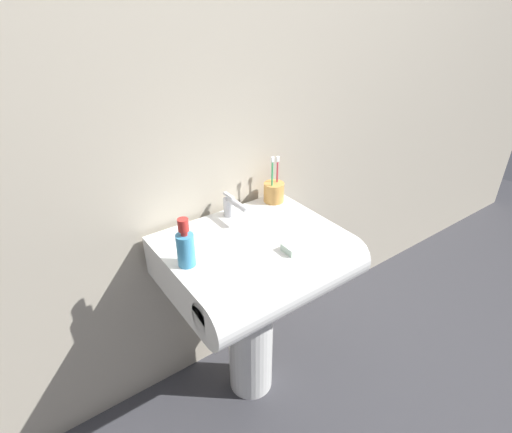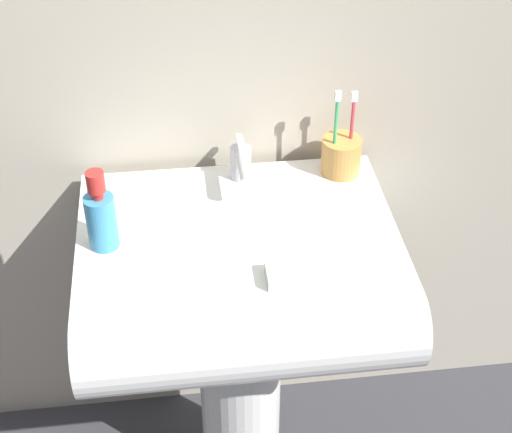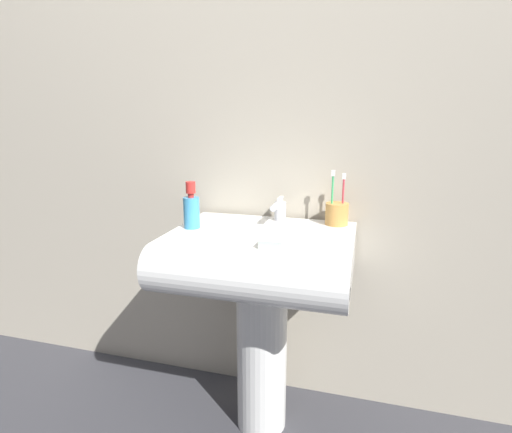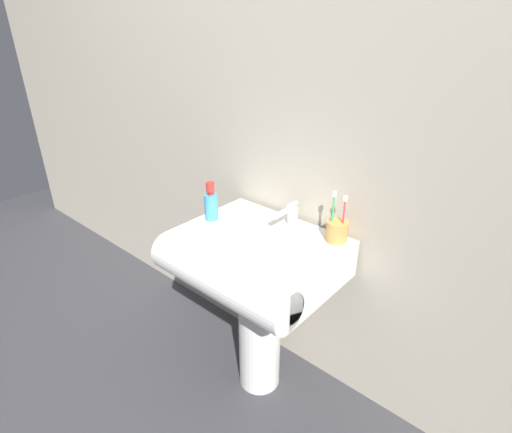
# 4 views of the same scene
# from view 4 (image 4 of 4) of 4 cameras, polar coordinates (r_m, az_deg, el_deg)

# --- Properties ---
(ground_plane) EXTENTS (6.00, 6.00, 0.00)m
(ground_plane) POSITION_cam_4_polar(r_m,az_deg,el_deg) (1.93, 0.49, -22.18)
(ground_plane) COLOR #38383D
(ground_plane) RESTS_ON ground
(wall_back) EXTENTS (5.00, 0.05, 2.40)m
(wall_back) POSITION_cam_4_polar(r_m,az_deg,el_deg) (1.50, 7.22, 16.63)
(wall_back) COLOR #B7AD99
(wall_back) RESTS_ON ground
(sink_pedestal) EXTENTS (0.18, 0.18, 0.59)m
(sink_pedestal) POSITION_cam_4_polar(r_m,az_deg,el_deg) (1.72, 0.53, -15.72)
(sink_pedestal) COLOR white
(sink_pedestal) RESTS_ON ground
(sink_basin) EXTENTS (0.59, 0.49, 0.15)m
(sink_basin) POSITION_cam_4_polar(r_m,az_deg,el_deg) (1.47, -0.79, -6.15)
(sink_basin) COLOR white
(sink_basin) RESTS_ON sink_pedestal
(faucet) EXTENTS (0.04, 0.14, 0.09)m
(faucet) POSITION_cam_4_polar(r_m,az_deg,el_deg) (1.53, 4.81, 0.36)
(faucet) COLOR silver
(faucet) RESTS_ON sink_basin
(toothbrush_cup) EXTENTS (0.08, 0.08, 0.19)m
(toothbrush_cup) POSITION_cam_4_polar(r_m,az_deg,el_deg) (1.45, 11.48, -1.97)
(toothbrush_cup) COLOR #D19347
(toothbrush_cup) RESTS_ON sink_basin
(soap_bottle) EXTENTS (0.05, 0.05, 0.16)m
(soap_bottle) POSITION_cam_4_polar(r_m,az_deg,el_deg) (1.58, -6.44, 1.71)
(soap_bottle) COLOR #3F99CC
(soap_bottle) RESTS_ON sink_basin
(bar_soap) EXTENTS (0.07, 0.05, 0.02)m
(bar_soap) POSITION_cam_4_polar(r_m,az_deg,el_deg) (1.33, -1.37, -5.71)
(bar_soap) COLOR silver
(bar_soap) RESTS_ON sink_basin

